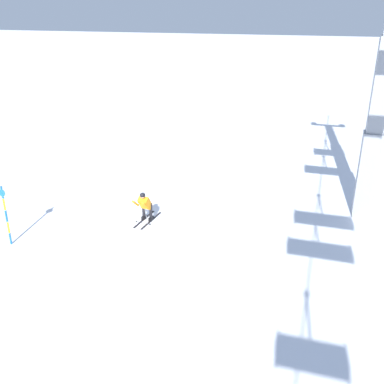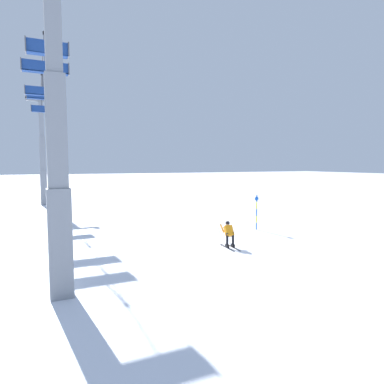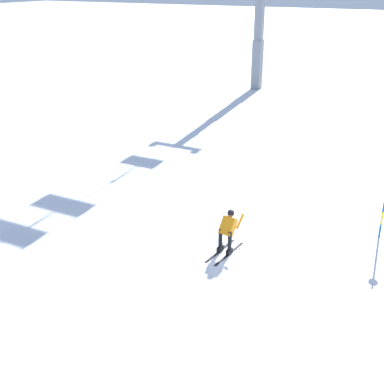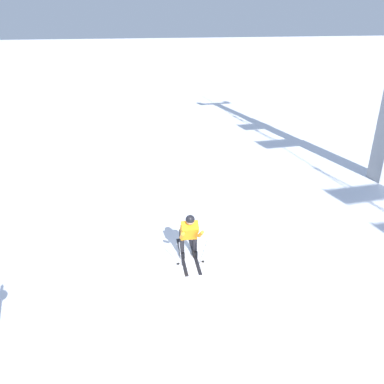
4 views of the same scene
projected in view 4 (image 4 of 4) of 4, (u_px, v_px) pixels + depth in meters
name	position (u px, v px, depth m)	size (l,w,h in m)	color
ground_plane	(168.00, 286.00, 8.91)	(260.00, 260.00, 0.00)	white
skier_carving_main	(189.00, 233.00, 9.56)	(1.79, 0.74, 1.51)	black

